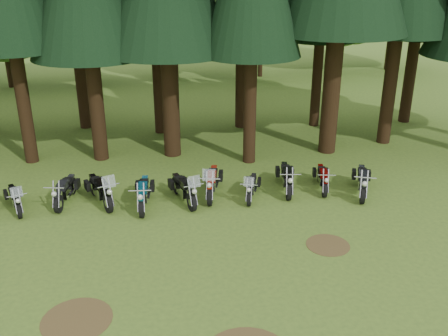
{
  "coord_description": "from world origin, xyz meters",
  "views": [
    {
      "loc": [
        -0.86,
        -12.62,
        8.34
      ],
      "look_at": [
        1.83,
        5.0,
        1.0
      ],
      "focal_mm": 40.0,
      "sensor_mm": 36.0,
      "label": 1
    }
  ],
  "objects": [
    {
      "name": "ground",
      "position": [
        0.0,
        0.0,
        0.0
      ],
      "size": [
        120.0,
        120.0,
        0.0
      ],
      "primitive_type": "plane",
      "color": "#436322",
      "rests_on": "ground"
    },
    {
      "name": "decid_2",
      "position": [
        -10.43,
        24.78,
        4.95
      ],
      "size": [
        6.72,
        6.53,
        8.4
      ],
      "color": "#301E10",
      "rests_on": "ground"
    },
    {
      "name": "decid_3",
      "position": [
        -4.71,
        25.13,
        4.51
      ],
      "size": [
        6.12,
        5.95,
        7.65
      ],
      "color": "#301E10",
      "rests_on": "ground"
    },
    {
      "name": "decid_4",
      "position": [
        1.58,
        26.32,
        4.37
      ],
      "size": [
        5.93,
        5.76,
        7.41
      ],
      "color": "#301E10",
      "rests_on": "ground"
    },
    {
      "name": "decid_6",
      "position": [
        14.85,
        27.01,
        5.2
      ],
      "size": [
        7.06,
        6.86,
        8.82
      ],
      "color": "#301E10",
      "rests_on": "ground"
    },
    {
      "name": "dirt_patch_0",
      "position": [
        -3.0,
        -2.0,
        0.01
      ],
      "size": [
        1.8,
        1.8,
        0.01
      ],
      "primitive_type": "cylinder",
      "color": "#4C3D1E",
      "rests_on": "ground"
    },
    {
      "name": "dirt_patch_1",
      "position": [
        4.5,
        0.5,
        0.01
      ],
      "size": [
        1.4,
        1.4,
        0.01
      ],
      "primitive_type": "cylinder",
      "color": "#4C3D1E",
      "rests_on": "ground"
    },
    {
      "name": "motorcycle_1",
      "position": [
        -5.88,
        4.56,
        0.44
      ],
      "size": [
        0.98,
        2.02,
        1.3
      ],
      "rotation": [
        0.0,
        0.0,
        0.36
      ],
      "color": "black",
      "rests_on": "ground"
    },
    {
      "name": "motorcycle_2",
      "position": [
        -4.17,
        4.93,
        0.47
      ],
      "size": [
        0.54,
        2.23,
        0.91
      ],
      "rotation": [
        0.0,
        0.0,
        -0.18
      ],
      "color": "black",
      "rests_on": "ground"
    },
    {
      "name": "motorcycle_3",
      "position": [
        -2.86,
        4.65,
        0.52
      ],
      "size": [
        1.2,
        2.39,
        1.55
      ],
      "rotation": [
        0.0,
        0.0,
        0.38
      ],
      "color": "black",
      "rests_on": "ground"
    },
    {
      "name": "motorcycle_4",
      "position": [
        -1.28,
        4.18,
        0.49
      ],
      "size": [
        0.41,
        2.39,
        0.97
      ],
      "rotation": [
        0.0,
        0.0,
        -0.08
      ],
      "color": "black",
      "rests_on": "ground"
    },
    {
      "name": "motorcycle_5",
      "position": [
        0.21,
        4.32,
        0.5
      ],
      "size": [
        0.93,
        2.34,
        1.49
      ],
      "rotation": [
        0.0,
        0.0,
        0.28
      ],
      "color": "black",
      "rests_on": "ground"
    },
    {
      "name": "motorcycle_6",
      "position": [
        1.32,
        4.74,
        0.53
      ],
      "size": [
        0.84,
        2.49,
        1.57
      ],
      "rotation": [
        0.0,
        0.0,
        -0.22
      ],
      "color": "black",
      "rests_on": "ground"
    },
    {
      "name": "motorcycle_7",
      "position": [
        2.78,
        4.28,
        0.42
      ],
      "size": [
        0.86,
        1.98,
        1.27
      ],
      "rotation": [
        0.0,
        0.0,
        -0.32
      ],
      "color": "black",
      "rests_on": "ground"
    },
    {
      "name": "motorcycle_8",
      "position": [
        4.27,
        4.75,
        0.5
      ],
      "size": [
        0.52,
        2.39,
        0.98
      ],
      "rotation": [
        0.0,
        0.0,
        -0.16
      ],
      "color": "black",
      "rests_on": "ground"
    },
    {
      "name": "motorcycle_9",
      "position": [
        5.72,
        4.67,
        0.44
      ],
      "size": [
        0.56,
        2.09,
        0.86
      ],
      "rotation": [
        0.0,
        0.0,
        -0.2
      ],
      "color": "black",
      "rests_on": "ground"
    },
    {
      "name": "motorcycle_10",
      "position": [
        7.08,
        4.0,
        0.5
      ],
      "size": [
        0.98,
        2.31,
        0.98
      ],
      "rotation": [
        0.0,
        0.0,
        -0.36
      ],
      "color": "black",
      "rests_on": "ground"
    }
  ]
}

